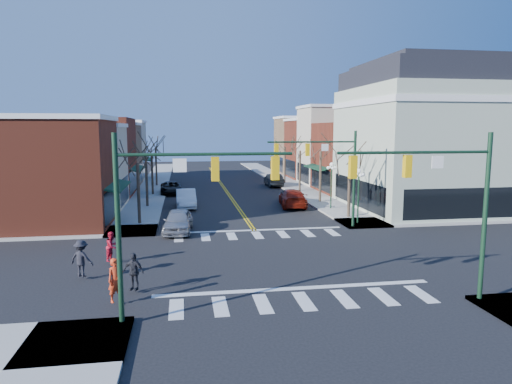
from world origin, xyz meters
name	(u,v)px	position (x,y,z in m)	size (l,w,h in m)	color
ground	(275,260)	(0.00, 0.00, 0.00)	(160.00, 160.00, 0.00)	black
sidewalk_left	(145,205)	(-8.75, 20.00, 0.07)	(3.50, 70.00, 0.15)	#9E9B93
sidewalk_right	(320,200)	(8.75, 20.00, 0.07)	(3.50, 70.00, 0.15)	#9E9B93
bldg_left_brick_a	(41,174)	(-15.50, 11.75, 4.00)	(10.00, 8.50, 8.00)	maroon
bldg_left_stucco_a	(67,168)	(-15.50, 19.50, 3.75)	(10.00, 7.00, 7.50)	#C0B79F
bldg_left_brick_b	(85,157)	(-15.50, 27.50, 4.25)	(10.00, 9.00, 8.50)	maroon
bldg_left_tan	(99,156)	(-15.50, 35.75, 3.90)	(10.00, 7.50, 7.80)	#947351
bldg_left_stucco_b	(109,152)	(-15.50, 43.50, 4.10)	(10.00, 8.00, 8.20)	#C0B79F
bldg_right_brick_a	(362,158)	(15.50, 25.75, 4.00)	(10.00, 8.50, 8.00)	maroon
bldg_right_stucco	(340,147)	(15.50, 33.50, 5.00)	(10.00, 7.00, 10.00)	#C0B79F
bldg_right_brick_b	(323,150)	(15.50, 41.00, 4.25)	(10.00, 8.00, 8.50)	maroon
bldg_right_tan	(308,146)	(15.50, 49.00, 4.50)	(10.00, 8.00, 9.00)	#947351
victorian_corner	(422,136)	(16.50, 14.50, 6.66)	(12.25, 14.25, 13.30)	#AAB79E
traffic_mast_near_left	(169,200)	(-5.55, -7.40, 4.71)	(6.60, 0.28, 7.20)	#14331E
traffic_mast_near_right	(445,194)	(5.55, -7.40, 4.71)	(6.60, 0.28, 7.20)	#14331E
traffic_mast_far_right	(330,165)	(5.55, 7.40, 4.71)	(6.60, 0.28, 7.20)	#14331E
lamppost_corner	(359,187)	(8.20, 8.50, 2.96)	(0.36, 0.36, 4.33)	#14331E
lamppost_midblock	(331,178)	(8.20, 15.00, 2.96)	(0.36, 0.36, 4.33)	#14331E
tree_left_a	(139,194)	(-8.40, 11.00, 2.38)	(0.24, 0.24, 4.76)	#382B21
tree_left_b	(147,181)	(-8.40, 19.00, 2.52)	(0.24, 0.24, 5.04)	#382B21
tree_left_c	(152,175)	(-8.40, 27.00, 2.27)	(0.24, 0.24, 4.55)	#382B21
tree_left_d	(156,167)	(-8.40, 35.00, 2.45)	(0.24, 0.24, 4.90)	#382B21
tree_right_a	(349,191)	(8.40, 11.00, 2.31)	(0.24, 0.24, 4.62)	#382B21
tree_right_b	(320,177)	(8.40, 19.00, 2.59)	(0.24, 0.24, 5.18)	#382B21
tree_right_c	(300,171)	(8.40, 27.00, 2.42)	(0.24, 0.24, 4.83)	#382B21
tree_right_d	(285,165)	(8.40, 35.00, 2.48)	(0.24, 0.24, 4.97)	#382B21
car_left_near	(178,221)	(-5.45, 8.00, 0.81)	(1.92, 4.77, 1.63)	#A2A2A6
car_left_mid	(186,199)	(-4.80, 18.41, 0.84)	(1.78, 5.12, 1.69)	white
car_left_far	(171,188)	(-6.40, 27.60, 0.71)	(2.35, 5.09, 1.41)	black
car_right_near	(293,198)	(5.16, 17.16, 0.83)	(2.32, 5.70, 1.65)	maroon
car_right_mid	(291,196)	(5.43, 19.06, 0.78)	(1.84, 4.57, 1.56)	#B6B6BB
car_right_far	(274,180)	(6.40, 32.62, 0.81)	(1.72, 4.93, 1.62)	black
pedestrian_red_a	(116,280)	(-7.88, -5.34, 1.08)	(0.68, 0.45, 1.86)	red
pedestrian_red_b	(112,246)	(-8.94, 0.86, 0.97)	(0.79, 0.62, 1.63)	red
pedestrian_dark_a	(134,271)	(-7.30, -4.00, 1.00)	(1.00, 0.42, 1.71)	#212229
pedestrian_dark_b	(81,258)	(-10.00, -1.70, 1.06)	(1.18, 0.68, 1.82)	black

